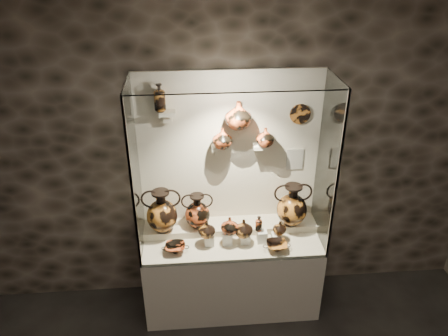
# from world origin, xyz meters

# --- Properties ---
(ceiling) EXTENTS (5.00, 5.00, 0.00)m
(ceiling) POSITION_xyz_m (0.00, 0.00, 3.20)
(ceiling) COLOR white
(ceiling) RESTS_ON wall_back
(wall_back) EXTENTS (5.00, 0.02, 3.20)m
(wall_back) POSITION_xyz_m (0.00, 2.50, 1.60)
(wall_back) COLOR black
(wall_back) RESTS_ON ground
(plinth) EXTENTS (1.70, 0.60, 0.80)m
(plinth) POSITION_xyz_m (0.00, 2.18, 0.40)
(plinth) COLOR beige
(plinth) RESTS_ON floor
(front_tier) EXTENTS (1.68, 0.58, 0.03)m
(front_tier) POSITION_xyz_m (0.00, 2.18, 0.82)
(front_tier) COLOR beige
(front_tier) RESTS_ON plinth
(rear_tier) EXTENTS (1.70, 0.25, 0.10)m
(rear_tier) POSITION_xyz_m (0.00, 2.35, 0.85)
(rear_tier) COLOR beige
(rear_tier) RESTS_ON plinth
(back_panel) EXTENTS (1.70, 0.03, 1.60)m
(back_panel) POSITION_xyz_m (0.00, 2.50, 1.60)
(back_panel) COLOR beige
(back_panel) RESTS_ON plinth
(glass_front) EXTENTS (1.70, 0.01, 1.60)m
(glass_front) POSITION_xyz_m (0.00, 1.88, 1.60)
(glass_front) COLOR white
(glass_front) RESTS_ON plinth
(glass_left) EXTENTS (0.01, 0.60, 1.60)m
(glass_left) POSITION_xyz_m (-0.85, 2.18, 1.60)
(glass_left) COLOR white
(glass_left) RESTS_ON plinth
(glass_right) EXTENTS (0.01, 0.60, 1.60)m
(glass_right) POSITION_xyz_m (0.85, 2.18, 1.60)
(glass_right) COLOR white
(glass_right) RESTS_ON plinth
(glass_top) EXTENTS (1.70, 0.60, 0.01)m
(glass_top) POSITION_xyz_m (0.00, 2.18, 2.40)
(glass_top) COLOR white
(glass_top) RESTS_ON back_panel
(frame_post_left) EXTENTS (0.02, 0.02, 1.60)m
(frame_post_left) POSITION_xyz_m (-0.84, 1.89, 1.60)
(frame_post_left) COLOR gray
(frame_post_left) RESTS_ON plinth
(frame_post_right) EXTENTS (0.02, 0.02, 1.60)m
(frame_post_right) POSITION_xyz_m (0.84, 1.89, 1.60)
(frame_post_right) COLOR gray
(frame_post_right) RESTS_ON plinth
(pedestal_a) EXTENTS (0.09, 0.09, 0.10)m
(pedestal_a) POSITION_xyz_m (-0.22, 2.13, 0.88)
(pedestal_a) COLOR silver
(pedestal_a) RESTS_ON front_tier
(pedestal_b) EXTENTS (0.09, 0.09, 0.13)m
(pedestal_b) POSITION_xyz_m (-0.05, 2.13, 0.90)
(pedestal_b) COLOR silver
(pedestal_b) RESTS_ON front_tier
(pedestal_c) EXTENTS (0.09, 0.09, 0.09)m
(pedestal_c) POSITION_xyz_m (0.12, 2.13, 0.88)
(pedestal_c) COLOR silver
(pedestal_c) RESTS_ON front_tier
(pedestal_d) EXTENTS (0.09, 0.09, 0.12)m
(pedestal_d) POSITION_xyz_m (0.28, 2.13, 0.89)
(pedestal_d) COLOR silver
(pedestal_d) RESTS_ON front_tier
(pedestal_e) EXTENTS (0.09, 0.09, 0.08)m
(pedestal_e) POSITION_xyz_m (0.42, 2.13, 0.87)
(pedestal_e) COLOR silver
(pedestal_e) RESTS_ON front_tier
(bracket_ul) EXTENTS (0.14, 0.12, 0.04)m
(bracket_ul) POSITION_xyz_m (-0.55, 2.42, 2.05)
(bracket_ul) COLOR beige
(bracket_ul) RESTS_ON back_panel
(bracket_ca) EXTENTS (0.14, 0.12, 0.04)m
(bracket_ca) POSITION_xyz_m (-0.10, 2.42, 1.70)
(bracket_ca) COLOR beige
(bracket_ca) RESTS_ON back_panel
(bracket_cb) EXTENTS (0.10, 0.12, 0.04)m
(bracket_cb) POSITION_xyz_m (0.10, 2.42, 1.90)
(bracket_cb) COLOR beige
(bracket_cb) RESTS_ON back_panel
(bracket_cc) EXTENTS (0.14, 0.12, 0.04)m
(bracket_cc) POSITION_xyz_m (0.28, 2.42, 1.70)
(bracket_cc) COLOR beige
(bracket_cc) RESTS_ON back_panel
(amphora_left) EXTENTS (0.45, 0.45, 0.44)m
(amphora_left) POSITION_xyz_m (-0.65, 2.29, 1.12)
(amphora_left) COLOR #B56922
(amphora_left) RESTS_ON rear_tier
(amphora_mid) EXTENTS (0.37, 0.37, 0.36)m
(amphora_mid) POSITION_xyz_m (-0.32, 2.33, 1.08)
(amphora_mid) COLOR #C24C22
(amphora_mid) RESTS_ON rear_tier
(amphora_right) EXTENTS (0.41, 0.41, 0.44)m
(amphora_right) POSITION_xyz_m (0.59, 2.29, 1.12)
(amphora_right) COLOR #B56922
(amphora_right) RESTS_ON rear_tier
(jug_a) EXTENTS (0.19, 0.19, 0.17)m
(jug_a) POSITION_xyz_m (-0.24, 2.12, 1.01)
(jug_a) COLOR #B56922
(jug_a) RESTS_ON pedestal_a
(jug_b) EXTENTS (0.20, 0.20, 0.17)m
(jug_b) POSITION_xyz_m (-0.03, 2.12, 1.05)
(jug_b) COLOR #C24C22
(jug_b) RESTS_ON pedestal_b
(jug_c) EXTENTS (0.20, 0.20, 0.18)m
(jug_c) POSITION_xyz_m (0.10, 2.11, 1.01)
(jug_c) COLOR #B56922
(jug_c) RESTS_ON pedestal_c
(jug_e) EXTENTS (0.15, 0.15, 0.13)m
(jug_e) POSITION_xyz_m (0.45, 2.14, 0.98)
(jug_e) COLOR #B56922
(jug_e) RESTS_ON pedestal_e
(lekythos_small) EXTENTS (0.08, 0.08, 0.18)m
(lekythos_small) POSITION_xyz_m (0.25, 2.15, 1.04)
(lekythos_small) COLOR #C24C22
(lekythos_small) RESTS_ON pedestal_d
(kylix_left) EXTENTS (0.28, 0.25, 0.10)m
(kylix_left) POSITION_xyz_m (-0.54, 2.05, 0.88)
(kylix_left) COLOR #C24C22
(kylix_left) RESTS_ON front_tier
(kylix_right) EXTENTS (0.30, 0.27, 0.10)m
(kylix_right) POSITION_xyz_m (0.40, 1.99, 0.88)
(kylix_right) COLOR #B56922
(kylix_right) RESTS_ON front_tier
(lekythos_tall) EXTENTS (0.14, 0.14, 0.27)m
(lekythos_tall) POSITION_xyz_m (-0.60, 2.42, 2.20)
(lekythos_tall) COLOR #B56922
(lekythos_tall) RESTS_ON bracket_ul
(ovoid_vase_a) EXTENTS (0.20, 0.20, 0.19)m
(ovoid_vase_a) POSITION_xyz_m (-0.08, 2.38, 1.81)
(ovoid_vase_a) COLOR #C24C22
(ovoid_vase_a) RESTS_ON bracket_ca
(ovoid_vase_b) EXTENTS (0.27, 0.27, 0.24)m
(ovoid_vase_b) POSITION_xyz_m (0.06, 2.35, 2.04)
(ovoid_vase_b) COLOR #C24C22
(ovoid_vase_b) RESTS_ON bracket_cb
(ovoid_vase_c) EXTENTS (0.22, 0.22, 0.17)m
(ovoid_vase_c) POSITION_xyz_m (0.31, 2.39, 1.80)
(ovoid_vase_c) COLOR #C24C22
(ovoid_vase_c) RESTS_ON bracket_cc
(wall_plate) EXTENTS (0.19, 0.02, 0.19)m
(wall_plate) POSITION_xyz_m (0.64, 2.47, 1.98)
(wall_plate) COLOR #B96724
(wall_plate) RESTS_ON back_panel
(info_placard) EXTENTS (0.16, 0.01, 0.21)m
(info_placard) POSITION_xyz_m (0.63, 2.47, 1.52)
(info_placard) COLOR beige
(info_placard) RESTS_ON back_panel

